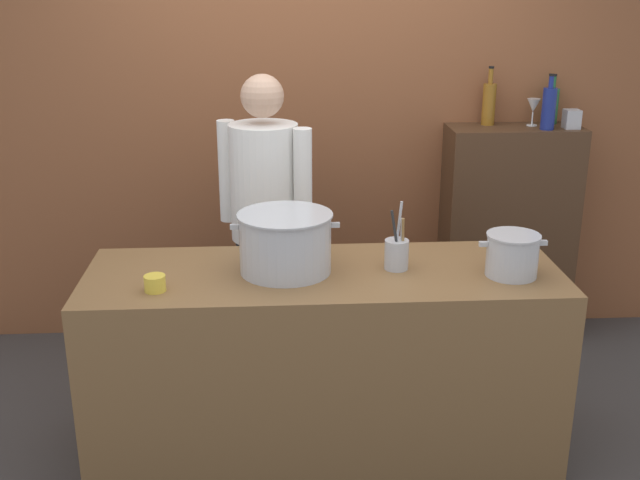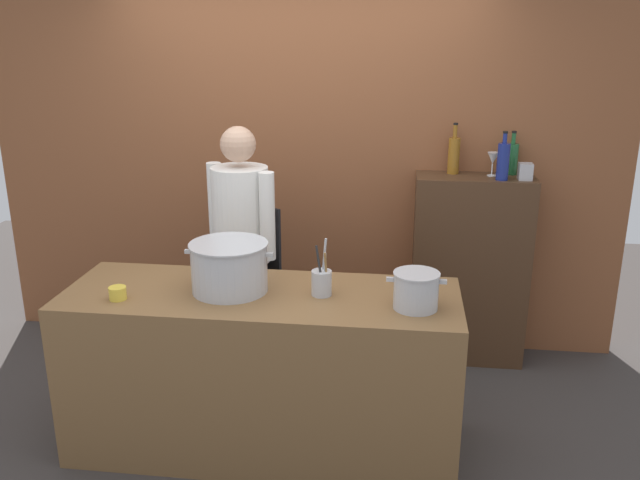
% 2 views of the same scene
% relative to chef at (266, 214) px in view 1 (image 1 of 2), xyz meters
% --- Properties ---
extents(ground_plane, '(8.00, 8.00, 0.00)m').
position_rel_chef_xyz_m(ground_plane, '(0.25, -0.65, -0.96)').
color(ground_plane, '#383330').
extents(brick_back_panel, '(4.40, 0.10, 3.00)m').
position_rel_chef_xyz_m(brick_back_panel, '(0.25, 0.75, 0.54)').
color(brick_back_panel, brown).
rests_on(brick_back_panel, ground_plane).
extents(prep_counter, '(2.04, 0.70, 0.90)m').
position_rel_chef_xyz_m(prep_counter, '(0.25, -0.65, -0.51)').
color(prep_counter, brown).
rests_on(prep_counter, ground_plane).
extents(bar_cabinet, '(0.76, 0.32, 1.29)m').
position_rel_chef_xyz_m(bar_cabinet, '(1.42, 0.54, -0.32)').
color(bar_cabinet, '#472D1C').
rests_on(bar_cabinet, ground_plane).
extents(chef, '(0.46, 0.41, 1.66)m').
position_rel_chef_xyz_m(chef, '(0.00, 0.00, 0.00)').
color(chef, black).
rests_on(chef, ground_plane).
extents(stockpot_large, '(0.46, 0.41, 0.26)m').
position_rel_chef_xyz_m(stockpot_large, '(0.09, -0.63, 0.06)').
color(stockpot_large, '#B7BABF').
rests_on(stockpot_large, prep_counter).
extents(stockpot_small, '(0.29, 0.23, 0.18)m').
position_rel_chef_xyz_m(stockpot_small, '(1.04, -0.74, 0.03)').
color(stockpot_small, '#B7BABF').
rests_on(stockpot_small, prep_counter).
extents(utensil_crock, '(0.10, 0.10, 0.30)m').
position_rel_chef_xyz_m(utensil_crock, '(0.57, -0.63, 0.01)').
color(utensil_crock, '#B7BABF').
rests_on(utensil_crock, prep_counter).
extents(butter_jar, '(0.09, 0.09, 0.07)m').
position_rel_chef_xyz_m(butter_jar, '(-0.44, -0.82, -0.03)').
color(butter_jar, yellow).
rests_on(butter_jar, prep_counter).
extents(wine_bottle_cobalt, '(0.08, 0.08, 0.31)m').
position_rel_chef_xyz_m(wine_bottle_cobalt, '(1.57, 0.46, 0.44)').
color(wine_bottle_cobalt, navy).
rests_on(wine_bottle_cobalt, bar_cabinet).
extents(wine_bottle_amber, '(0.08, 0.08, 0.33)m').
position_rel_chef_xyz_m(wine_bottle_amber, '(1.28, 0.62, 0.45)').
color(wine_bottle_amber, '#8C5919').
rests_on(wine_bottle_amber, bar_cabinet).
extents(wine_bottle_green, '(0.08, 0.08, 0.28)m').
position_rel_chef_xyz_m(wine_bottle_green, '(1.65, 0.64, 0.43)').
color(wine_bottle_green, '#1E592D').
rests_on(wine_bottle_green, bar_cabinet).
extents(wine_glass_short, '(0.07, 0.07, 0.15)m').
position_rel_chef_xyz_m(wine_glass_short, '(1.52, 0.57, 0.43)').
color(wine_glass_short, silver).
rests_on(wine_glass_short, bar_cabinet).
extents(spice_tin_silver, '(0.08, 0.08, 0.11)m').
position_rel_chef_xyz_m(spice_tin_silver, '(1.72, 0.48, 0.37)').
color(spice_tin_silver, '#B2B2B7').
rests_on(spice_tin_silver, bar_cabinet).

